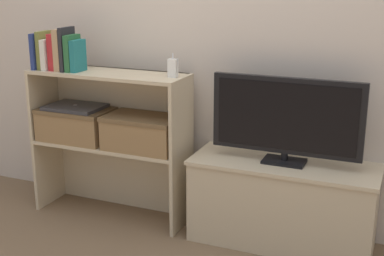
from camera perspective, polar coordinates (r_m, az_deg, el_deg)
name	(u,v)px	position (r m, az deg, el deg)	size (l,w,h in m)	color
ground_plane	(182,239)	(3.05, -1.13, -11.77)	(16.00, 16.00, 0.00)	brown
wall_back	(209,15)	(3.07, 1.84, 11.92)	(10.00, 0.05, 2.40)	beige
tv_stand	(282,203)	(2.95, 9.58, -7.90)	(0.99, 0.38, 0.47)	#CCB793
tv	(286,118)	(2.79, 10.02, 1.08)	(0.79, 0.14, 0.46)	black
bookshelf_lower_tier	(117,166)	(3.32, -8.00, -4.02)	(0.95, 0.30, 0.45)	#CCB793
bookshelf_upper_tier	(114,96)	(3.20, -8.31, 3.39)	(0.95, 0.30, 0.43)	#CCB793
book_navy	(40,51)	(3.31, -15.93, 7.93)	(0.03, 0.15, 0.21)	navy
book_olive	(44,50)	(3.29, -15.48, 8.01)	(0.03, 0.12, 0.22)	olive
book_ivory	(50,54)	(3.27, -14.90, 7.63)	(0.03, 0.15, 0.18)	silver
book_crimson	(56,52)	(3.24, -14.28, 7.89)	(0.04, 0.12, 0.21)	#B22328
book_tan	(62,50)	(3.21, -13.67, 8.11)	(0.04, 0.13, 0.24)	tan
book_charcoal	(67,49)	(3.19, -13.16, 8.20)	(0.02, 0.14, 0.25)	#232328
book_forest	(72,53)	(3.17, -12.63, 7.81)	(0.03, 0.13, 0.21)	#286638
book_teal	(78,56)	(3.15, -12.06, 7.54)	(0.03, 0.12, 0.18)	#1E7075
baby_monitor	(173,68)	(2.92, -2.06, 6.41)	(0.05, 0.04, 0.13)	white
storage_basket_left	(76,122)	(3.30, -12.23, 0.58)	(0.43, 0.27, 0.19)	#937047
storage_basket_right	(143,131)	(3.07, -5.27, -0.30)	(0.43, 0.27, 0.19)	#937047
laptop	(75,107)	(3.28, -12.33, 2.22)	(0.33, 0.25, 0.02)	#2D2D33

